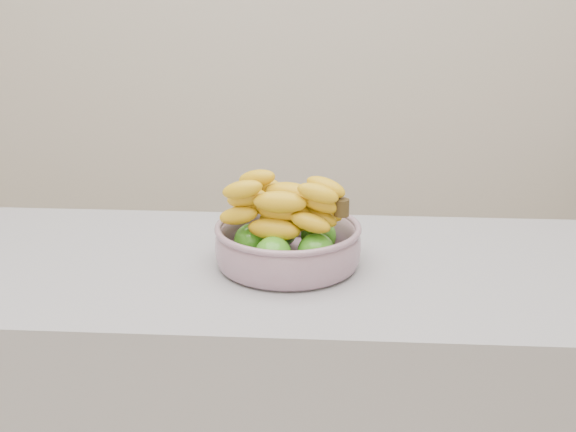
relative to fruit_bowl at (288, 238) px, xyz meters
name	(u,v)px	position (x,y,z in m)	size (l,w,h in m)	color
fruit_bowl	(288,238)	(0.00, 0.00, 0.00)	(0.28, 0.28, 0.17)	#92A2AF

